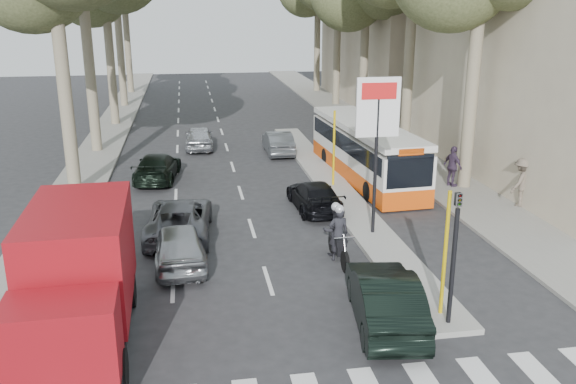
% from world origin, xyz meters
% --- Properties ---
extents(ground, '(120.00, 120.00, 0.00)m').
position_xyz_m(ground, '(0.00, 0.00, 0.00)').
color(ground, '#28282B').
rests_on(ground, ground).
extents(sidewalk_right, '(3.20, 70.00, 0.12)m').
position_xyz_m(sidewalk_right, '(8.60, 25.00, 0.06)').
color(sidewalk_right, gray).
rests_on(sidewalk_right, ground).
extents(median_left, '(2.40, 64.00, 0.12)m').
position_xyz_m(median_left, '(-8.00, 28.00, 0.06)').
color(median_left, gray).
rests_on(median_left, ground).
extents(traffic_island, '(1.50, 26.00, 0.16)m').
position_xyz_m(traffic_island, '(3.25, 11.00, 0.08)').
color(traffic_island, gray).
rests_on(traffic_island, ground).
extents(building_far, '(11.00, 20.00, 16.00)m').
position_xyz_m(building_far, '(15.50, 34.00, 8.00)').
color(building_far, '#B7A88E').
rests_on(building_far, ground).
extents(billboard, '(1.50, 12.10, 5.60)m').
position_xyz_m(billboard, '(3.25, 5.00, 3.70)').
color(billboard, yellow).
rests_on(billboard, ground).
extents(traffic_light_island, '(0.16, 0.41, 3.60)m').
position_xyz_m(traffic_light_island, '(3.25, -1.50, 2.49)').
color(traffic_light_island, black).
rests_on(traffic_light_island, ground).
extents(silver_hatchback, '(1.84, 4.07, 1.35)m').
position_xyz_m(silver_hatchback, '(-3.50, 3.64, 0.68)').
color(silver_hatchback, '#9B9FA3').
rests_on(silver_hatchback, ground).
extents(dark_hatchback, '(2.09, 4.52, 1.43)m').
position_xyz_m(dark_hatchback, '(1.71, -1.00, 0.72)').
color(dark_hatchback, black).
rests_on(dark_hatchback, ground).
extents(queue_car_a, '(2.52, 4.85, 1.30)m').
position_xyz_m(queue_car_a, '(-3.50, 6.17, 0.65)').
color(queue_car_a, '#52545A').
rests_on(queue_car_a, ground).
extents(queue_car_b, '(1.82, 4.10, 1.17)m').
position_xyz_m(queue_car_b, '(1.80, 8.20, 0.58)').
color(queue_car_b, black).
rests_on(queue_car_b, ground).
extents(queue_car_c, '(1.65, 3.89, 1.31)m').
position_xyz_m(queue_car_c, '(-2.45, 19.85, 0.66)').
color(queue_car_c, '#AEB1B7').
rests_on(queue_car_c, ground).
extents(queue_car_d, '(1.35, 3.85, 1.27)m').
position_xyz_m(queue_car_d, '(1.80, 17.94, 0.63)').
color(queue_car_d, '#53575B').
rests_on(queue_car_d, ground).
extents(queue_car_e, '(2.31, 4.57, 1.27)m').
position_xyz_m(queue_car_e, '(-4.55, 13.61, 0.64)').
color(queue_car_e, black).
rests_on(queue_car_e, ground).
extents(red_truck, '(2.46, 6.11, 3.23)m').
position_xyz_m(red_truck, '(-5.79, -0.60, 1.71)').
color(red_truck, black).
rests_on(red_truck, ground).
extents(city_bus, '(2.84, 10.24, 2.67)m').
position_xyz_m(city_bus, '(5.08, 12.29, 1.41)').
color(city_bus, '#D4480B').
rests_on(city_bus, ground).
extents(motorcycle, '(0.82, 2.26, 1.92)m').
position_xyz_m(motorcycle, '(1.50, 3.24, 0.87)').
color(motorcycle, black).
rests_on(motorcycle, ground).
extents(pedestrian_near, '(0.84, 1.18, 1.82)m').
position_xyz_m(pedestrian_near, '(8.44, 10.05, 1.03)').
color(pedestrian_near, '#413049').
rests_on(pedestrian_near, sidewalk_right).
extents(pedestrian_far, '(1.38, 1.13, 1.96)m').
position_xyz_m(pedestrian_far, '(10.00, 7.02, 1.10)').
color(pedestrian_far, '#64584B').
rests_on(pedestrian_far, sidewalk_right).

